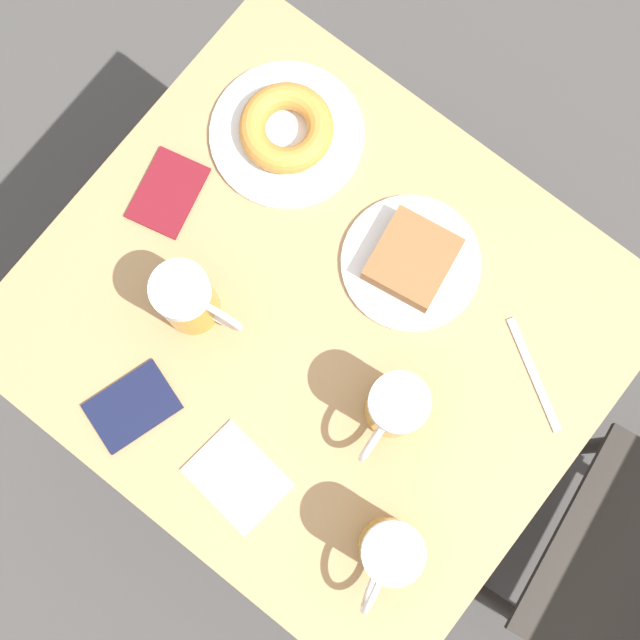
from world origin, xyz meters
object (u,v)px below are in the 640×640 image
object	(u,v)px
napkin_folded	(238,478)
fork	(534,374)
beer_mug_right	(394,408)
passport_near_edge	(132,407)
plate_with_donut	(287,131)
beer_mug_left	(189,300)
beer_mug_center	(389,552)
passport_far_edge	(168,193)
plate_with_cake	(412,261)

from	to	relation	value
napkin_folded	fork	distance (m)	0.47
beer_mug_right	passport_near_edge	xyz separation A→B (m)	(0.23, -0.31, -0.07)
beer_mug_right	passport_near_edge	world-z (taller)	beer_mug_right
plate_with_donut	passport_near_edge	distance (m)	0.48
beer_mug_left	fork	size ratio (longest dim) A/B	0.91
beer_mug_left	passport_near_edge	distance (m)	0.19
beer_mug_right	plate_with_donut	bearing A→B (deg)	-122.06
beer_mug_center	passport_near_edge	distance (m)	0.43
beer_mug_right	passport_far_edge	world-z (taller)	beer_mug_right
beer_mug_center	plate_with_cake	bearing A→B (deg)	-147.90
beer_mug_right	beer_mug_center	bearing A→B (deg)	35.10
plate_with_cake	passport_far_edge	bearing A→B (deg)	-68.52
fork	beer_mug_left	bearing A→B (deg)	-62.92
napkin_folded	passport_far_edge	xyz separation A→B (m)	(-0.27, -0.36, 0.00)
beer_mug_center	beer_mug_right	distance (m)	0.20
beer_mug_left	beer_mug_center	bearing A→B (deg)	76.95
passport_near_edge	beer_mug_left	bearing A→B (deg)	-173.22
napkin_folded	plate_with_cake	bearing A→B (deg)	179.33
beer_mug_left	plate_with_donut	bearing A→B (deg)	-168.11
passport_near_edge	plate_with_cake	bearing A→B (deg)	155.81
fork	napkin_folded	bearing A→B (deg)	-32.83
napkin_folded	plate_with_donut	bearing A→B (deg)	-149.30
plate_with_donut	passport_far_edge	world-z (taller)	plate_with_donut
passport_far_edge	plate_with_donut	bearing A→B (deg)	155.34
plate_with_cake	beer_mug_right	bearing A→B (deg)	29.53
passport_far_edge	beer_mug_center	bearing A→B (deg)	69.79
beer_mug_right	napkin_folded	xyz separation A→B (m)	(0.22, -0.12, -0.07)
fork	passport_near_edge	distance (m)	0.60
beer_mug_right	fork	xyz separation A→B (m)	(-0.18, 0.14, -0.07)
napkin_folded	passport_near_edge	world-z (taller)	passport_near_edge
beer_mug_left	beer_mug_right	distance (m)	0.33
beer_mug_right	passport_near_edge	bearing A→B (deg)	-53.04
fork	passport_far_edge	xyz separation A→B (m)	(0.12, -0.61, 0.00)
plate_with_cake	plate_with_donut	size ratio (longest dim) A/B	0.88
plate_with_cake	beer_mug_right	world-z (taller)	beer_mug_right
beer_mug_left	napkin_folded	size ratio (longest dim) A/B	1.00
passport_far_edge	passport_near_edge	bearing A→B (deg)	30.75
beer_mug_center	passport_far_edge	xyz separation A→B (m)	(-0.22, -0.59, -0.07)
beer_mug_left	beer_mug_right	size ratio (longest dim) A/B	1.00
plate_with_cake	beer_mug_center	world-z (taller)	beer_mug_center
plate_with_cake	napkin_folded	size ratio (longest dim) A/B	1.46
beer_mug_center	beer_mug_right	bearing A→B (deg)	-144.90
napkin_folded	fork	bearing A→B (deg)	147.17
fork	beer_mug_right	bearing A→B (deg)	-37.27
passport_near_edge	plate_with_donut	bearing A→B (deg)	-169.94
beer_mug_left	fork	world-z (taller)	beer_mug_left
plate_with_cake	passport_near_edge	size ratio (longest dim) A/B	1.46
plate_with_donut	fork	size ratio (longest dim) A/B	1.51
beer_mug_center	fork	bearing A→B (deg)	176.30
beer_mug_center	passport_near_edge	bearing A→B (deg)	-80.56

